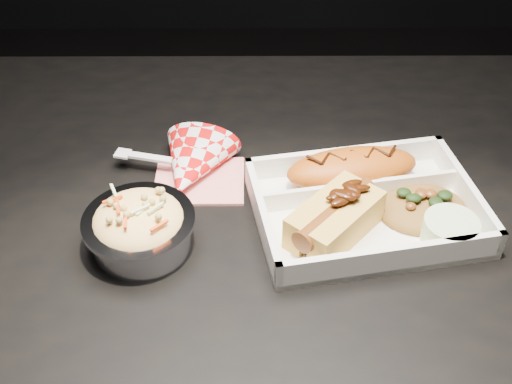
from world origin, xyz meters
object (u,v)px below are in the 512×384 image
Objects in this scene: dining_table at (295,281)px; hotdog at (335,217)px; foil_coleslaw_cup at (139,226)px; napkin_fork at (191,166)px; food_tray at (365,211)px; fried_pastry at (352,168)px.

hotdog reaches higher than dining_table.
foil_coleslaw_cup is 0.13m from napkin_fork.
hotdog is 1.00× the size of foil_coleslaw_cup.
food_tray is 0.06m from fried_pastry.
dining_table is 0.13m from hotdog.
dining_table is 0.21m from foil_coleslaw_cup.
hotdog is (-0.04, -0.03, 0.02)m from food_tray.
foil_coleslaw_cup is (-0.21, -0.01, -0.00)m from hotdog.
food_tray is (0.08, 0.02, 0.10)m from dining_table.
dining_table is at bearing -177.30° from food_tray.
foil_coleslaw_cup reaches higher than hotdog.
dining_table is 7.46× the size of fried_pastry.
napkin_fork reaches higher than fried_pastry.
napkin_fork is (-0.17, 0.11, -0.02)m from hotdog.
food_tray is at bearing -6.83° from hotdog.
fried_pastry is 0.98× the size of napkin_fork.
food_tray is at bearing 10.22° from foil_coleslaw_cup.
napkin_fork is at bearing 149.52° from food_tray.
dining_table is at bearing 108.50° from hotdog.
napkin_fork reaches higher than food_tray.
fried_pastry is 0.20m from napkin_fork.
fried_pastry is 1.32× the size of foil_coleslaw_cup.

